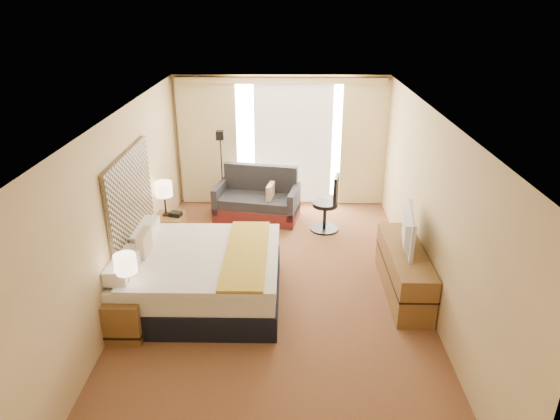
{
  "coord_description": "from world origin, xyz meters",
  "views": [
    {
      "loc": [
        0.16,
        -6.26,
        3.99
      ],
      "look_at": [
        0.04,
        0.4,
        1.12
      ],
      "focal_mm": 32.0,
      "sensor_mm": 36.0,
      "label": 1
    }
  ],
  "objects_px": {
    "lamp_right": "(164,190)",
    "television": "(404,229)",
    "desk_chair": "(328,206)",
    "bed": "(201,276)",
    "nightstand_left": "(127,316)",
    "media_dresser": "(404,271)",
    "lamp_left": "(125,264)",
    "nightstand_right": "(170,230)",
    "floor_lamp": "(221,155)",
    "loveseat": "(258,202)"
  },
  "relations": [
    {
      "from": "lamp_right",
      "to": "television",
      "type": "distance_m",
      "value": 3.95
    },
    {
      "from": "desk_chair",
      "to": "lamp_right",
      "type": "relative_size",
      "value": 1.77
    },
    {
      "from": "lamp_right",
      "to": "bed",
      "type": "bearing_deg",
      "value": -63.17
    },
    {
      "from": "lamp_right",
      "to": "television",
      "type": "relative_size",
      "value": 0.63
    },
    {
      "from": "nightstand_left",
      "to": "desk_chair",
      "type": "xyz_separation_m",
      "value": [
        2.76,
        3.14,
        0.2
      ]
    },
    {
      "from": "media_dresser",
      "to": "lamp_left",
      "type": "height_order",
      "value": "lamp_left"
    },
    {
      "from": "nightstand_right",
      "to": "floor_lamp",
      "type": "height_order",
      "value": "floor_lamp"
    },
    {
      "from": "loveseat",
      "to": "nightstand_left",
      "type": "bearing_deg",
      "value": -100.37
    },
    {
      "from": "media_dresser",
      "to": "floor_lamp",
      "type": "xyz_separation_m",
      "value": [
        -2.98,
        3.02,
        0.8
      ]
    },
    {
      "from": "desk_chair",
      "to": "lamp_right",
      "type": "xyz_separation_m",
      "value": [
        -2.8,
        -0.63,
        0.54
      ]
    },
    {
      "from": "floor_lamp",
      "to": "nightstand_left",
      "type": "bearing_deg",
      "value": -100.03
    },
    {
      "from": "bed",
      "to": "lamp_right",
      "type": "relative_size",
      "value": 3.6
    },
    {
      "from": "lamp_left",
      "to": "lamp_right",
      "type": "distance_m",
      "value": 2.47
    },
    {
      "from": "lamp_left",
      "to": "television",
      "type": "bearing_deg",
      "value": 16.75
    },
    {
      "from": "nightstand_left",
      "to": "lamp_left",
      "type": "xyz_separation_m",
      "value": [
        0.06,
        0.05,
        0.72
      ]
    },
    {
      "from": "lamp_left",
      "to": "television",
      "type": "xyz_separation_m",
      "value": [
        3.59,
        1.08,
        -0.02
      ]
    },
    {
      "from": "bed",
      "to": "loveseat",
      "type": "height_order",
      "value": "bed"
    },
    {
      "from": "television",
      "to": "nightstand_right",
      "type": "bearing_deg",
      "value": 78.71
    },
    {
      "from": "nightstand_right",
      "to": "bed",
      "type": "distance_m",
      "value": 1.87
    },
    {
      "from": "media_dresser",
      "to": "bed",
      "type": "relative_size",
      "value": 0.83
    },
    {
      "from": "loveseat",
      "to": "nightstand_right",
      "type": "bearing_deg",
      "value": -129.26
    },
    {
      "from": "television",
      "to": "loveseat",
      "type": "bearing_deg",
      "value": 49.93
    },
    {
      "from": "nightstand_left",
      "to": "loveseat",
      "type": "relative_size",
      "value": 0.32
    },
    {
      "from": "television",
      "to": "lamp_left",
      "type": "bearing_deg",
      "value": 116.06
    },
    {
      "from": "lamp_left",
      "to": "loveseat",
      "type": "bearing_deg",
      "value": 69.26
    },
    {
      "from": "floor_lamp",
      "to": "lamp_right",
      "type": "xyz_separation_m",
      "value": [
        -0.77,
        -1.56,
        -0.13
      ]
    },
    {
      "from": "lamp_right",
      "to": "lamp_left",
      "type": "bearing_deg",
      "value": -87.56
    },
    {
      "from": "nightstand_left",
      "to": "lamp_left",
      "type": "bearing_deg",
      "value": 39.21
    },
    {
      "from": "media_dresser",
      "to": "lamp_right",
      "type": "relative_size",
      "value": 2.99
    },
    {
      "from": "loveseat",
      "to": "lamp_right",
      "type": "height_order",
      "value": "lamp_right"
    },
    {
      "from": "lamp_right",
      "to": "desk_chair",
      "type": "bearing_deg",
      "value": 12.64
    },
    {
      "from": "loveseat",
      "to": "lamp_right",
      "type": "xyz_separation_m",
      "value": [
        -1.49,
        -1.19,
        0.69
      ]
    },
    {
      "from": "floor_lamp",
      "to": "lamp_left",
      "type": "distance_m",
      "value": 4.08
    },
    {
      "from": "loveseat",
      "to": "bed",
      "type": "bearing_deg",
      "value": -91.47
    },
    {
      "from": "nightstand_right",
      "to": "floor_lamp",
      "type": "xyz_separation_m",
      "value": [
        0.72,
        1.57,
        0.87
      ]
    },
    {
      "from": "bed",
      "to": "lamp_left",
      "type": "distance_m",
      "value": 1.24
    },
    {
      "from": "media_dresser",
      "to": "television",
      "type": "relative_size",
      "value": 1.89
    },
    {
      "from": "nightstand_left",
      "to": "media_dresser",
      "type": "height_order",
      "value": "media_dresser"
    },
    {
      "from": "lamp_right",
      "to": "nightstand_left",
      "type": "bearing_deg",
      "value": -88.9
    },
    {
      "from": "desk_chair",
      "to": "television",
      "type": "xyz_separation_m",
      "value": [
        0.89,
        -2.01,
        0.5
      ]
    },
    {
      "from": "bed",
      "to": "desk_chair",
      "type": "bearing_deg",
      "value": 50.02
    },
    {
      "from": "nightstand_left",
      "to": "floor_lamp",
      "type": "bearing_deg",
      "value": 79.97
    },
    {
      "from": "nightstand_left",
      "to": "nightstand_right",
      "type": "bearing_deg",
      "value": 90.0
    },
    {
      "from": "television",
      "to": "media_dresser",
      "type": "bearing_deg",
      "value": -138.1
    },
    {
      "from": "nightstand_right",
      "to": "television",
      "type": "bearing_deg",
      "value": -20.6
    },
    {
      "from": "nightstand_right",
      "to": "lamp_left",
      "type": "distance_m",
      "value": 2.56
    },
    {
      "from": "floor_lamp",
      "to": "desk_chair",
      "type": "distance_m",
      "value": 2.34
    },
    {
      "from": "loveseat",
      "to": "floor_lamp",
      "type": "bearing_deg",
      "value": 163.77
    },
    {
      "from": "bed",
      "to": "floor_lamp",
      "type": "bearing_deg",
      "value": 91.56
    },
    {
      "from": "nightstand_left",
      "to": "bed",
      "type": "bearing_deg",
      "value": 45.29
    }
  ]
}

